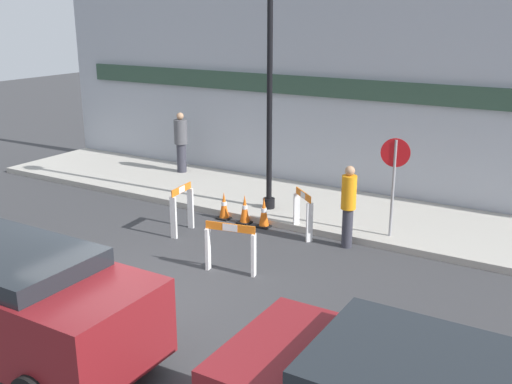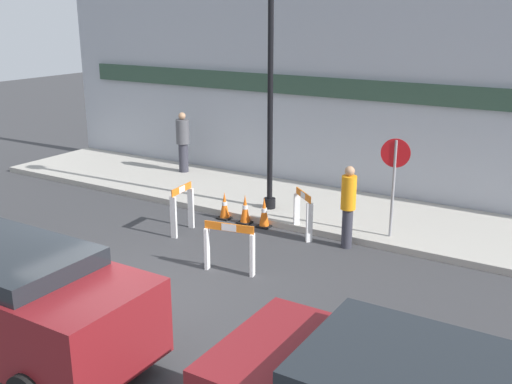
% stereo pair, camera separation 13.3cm
% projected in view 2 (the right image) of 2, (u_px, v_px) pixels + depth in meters
% --- Properties ---
extents(ground_plane, '(60.00, 60.00, 0.00)m').
position_uv_depth(ground_plane, '(127.00, 304.00, 10.03)').
color(ground_plane, '#38383A').
extents(sidewalk_slab, '(18.00, 3.20, 0.15)m').
position_uv_depth(sidewalk_slab, '(296.00, 204.00, 14.98)').
color(sidewalk_slab, '#ADA89E').
rests_on(sidewalk_slab, ground_plane).
extents(storefront_facade, '(18.00, 0.22, 5.50)m').
position_uv_depth(storefront_facade, '(328.00, 89.00, 15.56)').
color(storefront_facade, '#A3A8B2').
rests_on(storefront_facade, ground_plane).
extents(streetlamp_post, '(0.44, 0.44, 6.15)m').
position_uv_depth(streetlamp_post, '(271.00, 42.00, 13.29)').
color(streetlamp_post, black).
rests_on(streetlamp_post, sidewalk_slab).
extents(stop_sign, '(0.59, 0.14, 2.10)m').
position_uv_depth(stop_sign, '(394.00, 172.00, 12.22)').
color(stop_sign, gray).
rests_on(stop_sign, sidewalk_slab).
extents(barricade_0, '(0.21, 0.78, 1.08)m').
position_uv_depth(barricade_0, '(182.00, 208.00, 13.07)').
color(barricade_0, white).
rests_on(barricade_0, ground_plane).
extents(barricade_1, '(0.98, 0.32, 0.98)m').
position_uv_depth(barricade_1, '(229.00, 246.00, 11.08)').
color(barricade_1, white).
rests_on(barricade_1, ground_plane).
extents(barricade_2, '(0.68, 0.61, 1.01)m').
position_uv_depth(barricade_2, '(303.00, 213.00, 12.89)').
color(barricade_2, white).
rests_on(barricade_2, ground_plane).
extents(traffic_cone_0, '(0.30, 0.30, 0.70)m').
position_uv_depth(traffic_cone_0, '(264.00, 213.00, 13.49)').
color(traffic_cone_0, black).
rests_on(traffic_cone_0, ground_plane).
extents(traffic_cone_1, '(0.30, 0.30, 0.69)m').
position_uv_depth(traffic_cone_1, '(245.00, 210.00, 13.73)').
color(traffic_cone_1, black).
rests_on(traffic_cone_1, ground_plane).
extents(traffic_cone_2, '(0.30, 0.30, 0.66)m').
position_uv_depth(traffic_cone_2, '(225.00, 206.00, 14.03)').
color(traffic_cone_2, black).
rests_on(traffic_cone_2, ground_plane).
extents(person_worker, '(0.41, 0.41, 1.74)m').
position_uv_depth(person_worker, '(348.00, 204.00, 12.15)').
color(person_worker, '#33333D').
rests_on(person_worker, ground_plane).
extents(person_pedestrian, '(0.51, 0.51, 1.76)m').
position_uv_depth(person_pedestrian, '(183.00, 140.00, 17.39)').
color(person_pedestrian, '#33333D').
rests_on(person_pedestrian, sidewalk_slab).
extents(parked_car_1, '(4.41, 1.89, 1.62)m').
position_uv_depth(parked_car_1, '(9.00, 294.00, 8.35)').
color(parked_car_1, maroon).
rests_on(parked_car_1, ground_plane).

